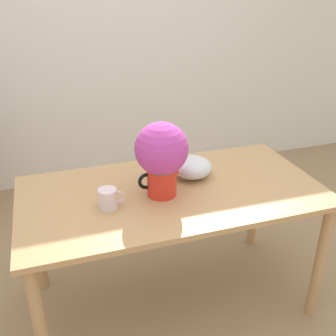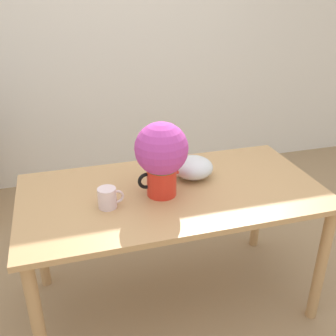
% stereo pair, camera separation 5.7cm
% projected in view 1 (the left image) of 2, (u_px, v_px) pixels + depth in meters
% --- Properties ---
extents(ground_plane, '(12.00, 12.00, 0.00)m').
position_uv_depth(ground_plane, '(182.00, 320.00, 2.26)').
color(ground_plane, '#9E7F5B').
extents(wall_back, '(8.00, 0.05, 2.60)m').
position_uv_depth(wall_back, '(106.00, 39.00, 3.40)').
color(wall_back, silver).
rests_on(wall_back, ground_plane).
extents(table, '(1.60, 0.83, 0.76)m').
position_uv_depth(table, '(172.00, 205.00, 2.13)').
color(table, tan).
rests_on(table, ground_plane).
extents(flower_vase, '(0.27, 0.27, 0.39)m').
position_uv_depth(flower_vase, '(161.00, 155.00, 1.95)').
color(flower_vase, red).
rests_on(flower_vase, table).
extents(coffee_mug, '(0.13, 0.09, 0.10)m').
position_uv_depth(coffee_mug, '(109.00, 199.00, 1.90)').
color(coffee_mug, silver).
rests_on(coffee_mug, table).
extents(white_bowl, '(0.23, 0.23, 0.12)m').
position_uv_depth(white_bowl, '(192.00, 167.00, 2.20)').
color(white_bowl, silver).
rests_on(white_bowl, table).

